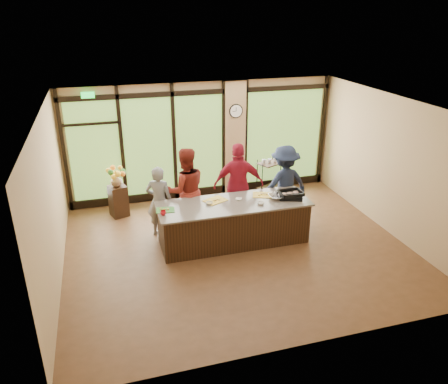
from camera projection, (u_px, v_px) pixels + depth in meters
floor at (237, 248)px, 9.20m from camera, size 7.00×7.00×0.00m
ceiling at (239, 107)px, 8.02m from camera, size 7.00×7.00×0.00m
back_wall at (203, 141)px, 11.26m from camera, size 7.00×0.00×7.00m
left_wall at (50, 203)px, 7.72m from camera, size 0.00×6.00×6.00m
right_wall at (391, 166)px, 9.51m from camera, size 0.00×6.00×6.00m
window_wall at (209, 145)px, 11.31m from camera, size 6.90×0.12×3.00m
island_base at (233, 223)px, 9.29m from camera, size 3.10×1.00×0.88m
countertop at (234, 204)px, 9.11m from camera, size 3.20×1.10×0.04m
wall_clock at (236, 111)px, 11.07m from camera, size 0.36×0.04×0.36m
cook_left at (159, 202)px, 9.44m from camera, size 0.69×0.58×1.61m
cook_midleft at (186, 190)px, 9.62m from camera, size 0.97×0.77×1.93m
cook_midright at (239, 185)px, 9.88m from camera, size 1.21×0.67×1.95m
cook_right at (284, 184)px, 10.10m from camera, size 1.25×0.81×1.83m
roasting_pan at (291, 196)px, 9.32m from camera, size 0.58×0.52×0.08m
mixing_bowl at (277, 197)px, 9.29m from camera, size 0.37×0.37×0.09m
cutting_board_left at (165, 210)px, 8.77m from camera, size 0.40×0.33×0.01m
cutting_board_center at (215, 200)px, 9.20m from camera, size 0.54×0.49×0.01m
cutting_board_right at (263, 195)px, 9.47m from camera, size 0.51×0.45×0.01m
prep_bowl_near at (209, 203)px, 9.03m from camera, size 0.15×0.15×0.05m
prep_bowl_mid at (261, 203)px, 9.03m from camera, size 0.19×0.19×0.05m
prep_bowl_far at (239, 199)px, 9.24m from camera, size 0.17×0.17×0.03m
red_ramekin at (163, 213)px, 8.56m from camera, size 0.14×0.14×0.09m
flower_stand at (119, 201)px, 10.50m from camera, size 0.48×0.48×0.77m
flower_vase at (116, 180)px, 10.29m from camera, size 0.37×0.37×0.29m
bar_cart at (272, 173)px, 11.61m from camera, size 0.85×0.69×1.02m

